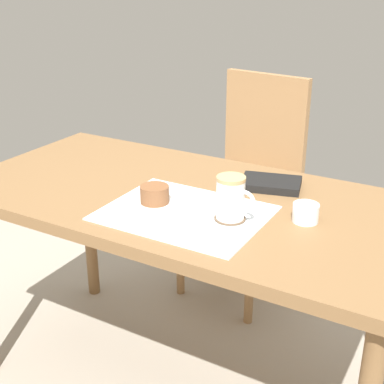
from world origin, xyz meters
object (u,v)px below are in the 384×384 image
at_px(pastry, 155,194).
at_px(sugar_bowl, 305,213).
at_px(coffee_mug, 231,198).
at_px(wooden_chair, 249,179).
at_px(small_book, 271,183).
at_px(pastry_plate, 155,204).
at_px(dining_table, 183,217).

distance_m(pastry, sugar_bowl, 0.42).
bearing_deg(coffee_mug, wooden_chair, 110.22).
relative_size(sugar_bowl, small_book, 0.39).
relative_size(pastry, small_book, 0.45).
bearing_deg(sugar_bowl, pastry_plate, -162.85).
relative_size(pastry, coffee_mug, 0.69).
bearing_deg(dining_table, coffee_mug, -24.98).
bearing_deg(coffee_mug, pastry, -172.78).
distance_m(sugar_bowl, small_book, 0.25).
height_order(pastry, sugar_bowl, pastry).
height_order(wooden_chair, small_book, wooden_chair).
bearing_deg(wooden_chair, pastry, 102.70).
distance_m(dining_table, sugar_bowl, 0.39).
relative_size(coffee_mug, sugar_bowl, 1.67).
bearing_deg(coffee_mug, sugar_bowl, 28.51).
distance_m(coffee_mug, sugar_bowl, 0.20).
relative_size(dining_table, pastry_plate, 9.12).
bearing_deg(pastry_plate, small_book, 53.32).
height_order(dining_table, pastry, pastry).
bearing_deg(wooden_chair, coffee_mug, 117.86).
height_order(dining_table, coffee_mug, coffee_mug).
height_order(pastry_plate, sugar_bowl, sugar_bowl).
bearing_deg(small_book, pastry, -141.37).
xyz_separation_m(dining_table, coffee_mug, (0.21, -0.10, 0.14)).
relative_size(dining_table, sugar_bowl, 19.90).
relative_size(dining_table, pastry, 17.17).
bearing_deg(small_book, sugar_bowl, -61.47).
xyz_separation_m(dining_table, wooden_chair, (-0.09, 0.71, -0.14)).
xyz_separation_m(coffee_mug, small_book, (0.00, 0.28, -0.06)).
xyz_separation_m(pastry, small_book, (0.23, 0.30, -0.03)).
bearing_deg(coffee_mug, small_book, 89.38).
height_order(dining_table, sugar_bowl, sugar_bowl).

